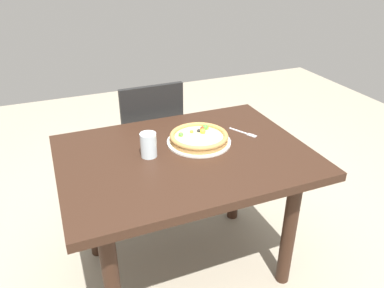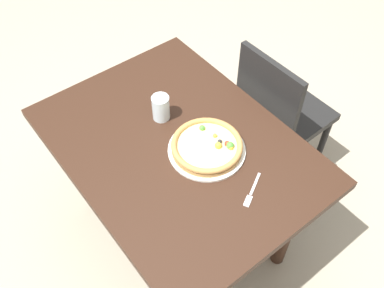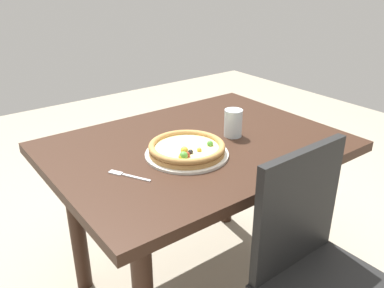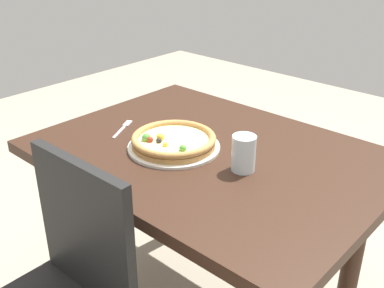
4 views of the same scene
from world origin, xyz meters
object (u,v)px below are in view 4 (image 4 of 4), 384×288
Objects in this scene: fork at (123,127)px; pizza at (173,140)px; dining_table at (210,178)px; drinking_glass at (244,153)px; plate at (174,147)px.

pizza is at bearing -117.57° from fork.
drinking_glass is at bearing -12.36° from dining_table.
drinking_glass reaches higher than fork.
fork is at bearing -179.09° from plate.
pizza is (-0.00, -0.00, 0.03)m from plate.
pizza reaches higher than fork.
dining_table is at bearing -106.47° from fork.
fork is at bearing -179.37° from pizza.
fork is at bearing -168.27° from dining_table.
fork is (-0.26, -0.00, -0.03)m from pizza.
dining_table is 4.02× the size of pizza.
plate is 0.26m from fork.
dining_table is 0.17m from plate.
fork is (-0.26, -0.00, -0.00)m from plate.
drinking_glass is at bearing 7.64° from plate.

